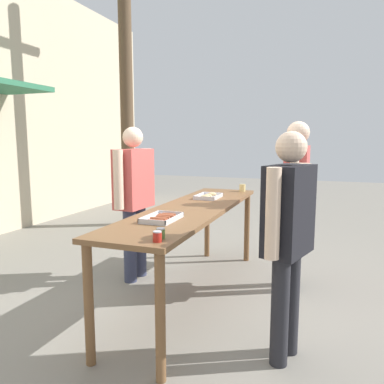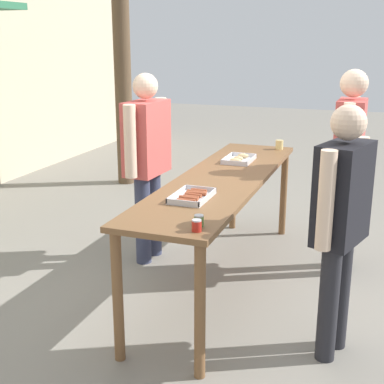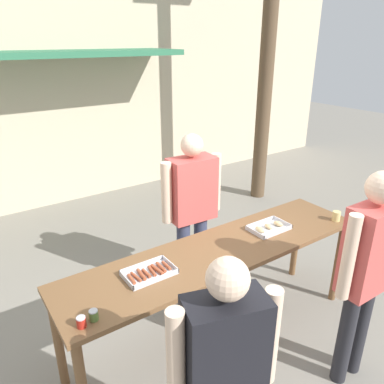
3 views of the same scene
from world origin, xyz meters
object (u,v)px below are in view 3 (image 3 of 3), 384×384
Objects in this scene: utility_pole at (269,33)px; person_customer_with_cup at (367,264)px; condiment_jar_ketchup at (94,315)px; person_server_behind_table at (192,201)px; food_tray_sausages at (149,273)px; condiment_jar_mustard at (81,322)px; food_tray_buns at (269,228)px; person_customer_holding_hotdog at (224,368)px; beer_cup at (336,216)px.

person_customer_with_cup is at bearing -122.91° from utility_pole.
person_server_behind_table is (1.46, 1.01, 0.05)m from condiment_jar_ketchup.
person_server_behind_table is (0.93, 0.78, 0.07)m from food_tray_sausages.
condiment_jar_mustard is 1.00× the size of condiment_jar_ketchup.
condiment_jar_ketchup is (-1.80, -0.24, 0.02)m from food_tray_buns.
utility_pole is at bearing -119.86° from person_customer_holding_hotdog.
person_customer_holding_hotdog is at bearing -57.50° from condiment_jar_mustard.
person_customer_with_cup is (-0.66, -0.72, 0.09)m from beer_cup.
food_tray_buns is (1.27, 0.00, 0.00)m from food_tray_sausages.
person_customer_with_cup is at bearing -21.94° from condiment_jar_ketchup.
beer_cup is 1.44m from person_server_behind_table.
utility_pole is at bearing 60.37° from beer_cup.
food_tray_sausages is 1.04m from person_customer_holding_hotdog.
person_server_behind_table is 3.28m from utility_pole.
person_server_behind_table is at bearing -148.84° from utility_pole.
person_customer_with_cup is at bearing -20.61° from condiment_jar_mustard.
person_customer_holding_hotdog is 0.93× the size of person_customer_with_cup.
food_tray_buns is at bearing -126.39° from person_customer_holding_hotdog.
person_server_behind_table is at bearing 34.79° from condiment_jar_ketchup.
condiment_jar_mustard is at bearing -40.71° from person_customer_holding_hotdog.
food_tray_sausages is 0.07× the size of utility_pole.
food_tray_sausages is at bearing -136.59° from person_server_behind_table.
food_tray_sausages is at bearing -179.99° from food_tray_buns.
condiment_jar_ketchup reaches higher than food_tray_buns.
utility_pole reaches higher than food_tray_sausages.
utility_pole reaches higher than food_tray_buns.
food_tray_sausages is 5.31× the size of condiment_jar_ketchup.
person_server_behind_table reaches higher than condiment_jar_mustard.
person_server_behind_table reaches higher than person_customer_holding_hotdog.
food_tray_buns is at bearing -62.99° from person_server_behind_table.
beer_cup is at bearing -0.16° from condiment_jar_ketchup.
utility_pole is (3.89, 2.49, 1.69)m from condiment_jar_ketchup.
person_server_behind_table is at bearing -103.19° from person_customer_holding_hotdog.
food_tray_sausages is 1.27m from food_tray_buns.
person_customer_holding_hotdog is at bearing -116.46° from person_server_behind_table.
utility_pole is (2.43, 1.47, 1.64)m from person_server_behind_table.
person_server_behind_table reaches higher than food_tray_buns.
person_customer_holding_hotdog is at bearing -96.38° from food_tray_sausages.
utility_pole reaches higher than condiment_jar_ketchup.
condiment_jar_mustard is 0.01× the size of utility_pole.
person_server_behind_table is at bearing 134.85° from beer_cup.
food_tray_sausages is at bearing 172.88° from beer_cup.
person_customer_holding_hotdog is at bearing -136.65° from utility_pole.
person_customer_holding_hotdog is (0.41, -0.80, 0.01)m from condiment_jar_ketchup.
food_tray_sausages is at bearing -146.24° from utility_pole.
utility_pole reaches higher than person_customer_with_cup.
person_server_behind_table is 1.05× the size of person_customer_holding_hotdog.
person_server_behind_table is 0.97× the size of person_customer_with_cup.
condiment_jar_ketchup is at bearing -20.73° from person_customer_with_cup.
condiment_jar_mustard is at bearing -147.84° from utility_pole.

